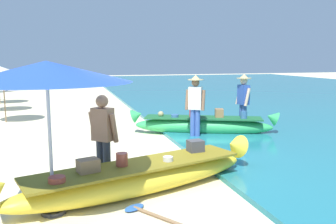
% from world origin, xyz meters
% --- Properties ---
extents(ground_plane, '(80.00, 80.00, 0.00)m').
position_xyz_m(ground_plane, '(0.00, 0.00, 0.00)').
color(ground_plane, beige).
extents(boat_yellow_foreground, '(4.73, 2.07, 0.82)m').
position_xyz_m(boat_yellow_foreground, '(-0.48, -1.36, 0.29)').
color(boat_yellow_foreground, yellow).
rests_on(boat_yellow_foreground, ground).
extents(boat_green_midground, '(4.22, 2.23, 0.81)m').
position_xyz_m(boat_green_midground, '(2.28, 2.72, 0.30)').
color(boat_green_midground, '#38B760').
rests_on(boat_green_midground, ground).
extents(person_vendor_hatted, '(0.57, 0.47, 1.82)m').
position_xyz_m(person_vendor_hatted, '(1.84, 2.19, 1.05)').
color(person_vendor_hatted, '#3D5BA8').
rests_on(person_vendor_hatted, ground).
extents(person_tourist_customer, '(0.53, 0.52, 1.65)m').
position_xyz_m(person_tourist_customer, '(-1.00, -0.81, 0.93)').
color(person_tourist_customer, '#333842').
rests_on(person_tourist_customer, ground).
extents(person_vendor_assistant, '(0.44, 0.57, 1.81)m').
position_xyz_m(person_vendor_assistant, '(3.55, 2.64, 1.05)').
color(person_vendor_assistant, '#3D5BA8').
rests_on(person_vendor_assistant, ground).
extents(patio_umbrella_large, '(2.41, 2.41, 2.25)m').
position_xyz_m(patio_umbrella_large, '(-1.85, -1.78, 2.08)').
color(patio_umbrella_large, '#B7B7BC').
rests_on(patio_umbrella_large, ground).
extents(parasol_row_0, '(1.60, 1.60, 1.91)m').
position_xyz_m(parasol_row_0, '(-3.74, 6.58, 1.75)').
color(parasol_row_0, '#8E6B47').
rests_on(parasol_row_0, ground).
extents(paddle, '(1.12, 1.51, 0.05)m').
position_xyz_m(paddle, '(-0.38, -2.40, 0.03)').
color(paddle, '#8E6B47').
rests_on(paddle, ground).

